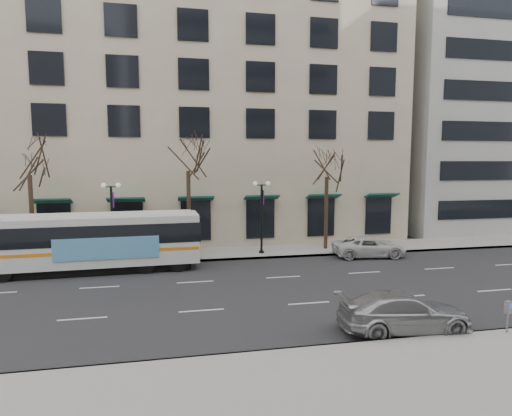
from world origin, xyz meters
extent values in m
plane|color=black|center=(0.00, 0.00, 0.00)|extent=(160.00, 160.00, 0.00)
cube|color=gray|center=(5.00, 9.00, 0.07)|extent=(80.00, 4.00, 0.15)
cube|color=tan|center=(-2.00, 21.00, 12.00)|extent=(40.00, 20.00, 24.00)
cube|color=#999993|center=(32.00, 21.00, 17.50)|extent=(25.00, 20.00, 35.00)
cylinder|color=black|center=(-10.00, 8.80, 2.87)|extent=(0.28, 0.28, 5.74)
cylinder|color=black|center=(0.00, 8.80, 2.97)|extent=(0.28, 0.28, 5.95)
cylinder|color=black|center=(10.00, 8.80, 2.73)|extent=(0.28, 0.28, 5.46)
cylinder|color=black|center=(-5.00, 8.20, 2.50)|extent=(0.16, 0.16, 5.00)
cylinder|color=black|center=(-5.00, 8.20, 0.15)|extent=(0.36, 0.36, 0.30)
cube|color=black|center=(-5.00, 8.20, 4.95)|extent=(0.90, 0.06, 0.06)
sphere|color=silver|center=(-5.45, 8.20, 5.05)|extent=(0.32, 0.32, 0.32)
sphere|color=silver|center=(-4.55, 8.20, 5.05)|extent=(0.32, 0.32, 0.32)
cube|color=#591D6E|center=(-4.88, 8.20, 4.10)|extent=(0.04, 0.45, 1.00)
cylinder|color=black|center=(5.00, 8.20, 2.50)|extent=(0.16, 0.16, 5.00)
cylinder|color=black|center=(5.00, 8.20, 0.15)|extent=(0.36, 0.36, 0.30)
cube|color=black|center=(5.00, 8.20, 4.95)|extent=(0.90, 0.06, 0.06)
sphere|color=silver|center=(4.55, 8.20, 5.05)|extent=(0.32, 0.32, 0.32)
sphere|color=silver|center=(5.45, 8.20, 5.05)|extent=(0.32, 0.32, 0.32)
cube|color=#591D6E|center=(5.12, 8.20, 4.10)|extent=(0.04, 0.45, 1.00)
cube|color=silver|center=(-5.97, 5.80, 1.93)|extent=(12.81, 3.23, 2.92)
cube|color=black|center=(-5.97, 5.80, 0.29)|extent=(11.78, 2.86, 0.48)
cube|color=black|center=(-5.65, 5.81, 2.39)|extent=(12.31, 3.25, 1.17)
cube|color=orange|center=(-5.97, 5.80, 1.43)|extent=(12.69, 3.25, 0.19)
cube|color=#559DCE|center=(-4.86, 4.43, 1.64)|extent=(5.83, 0.28, 1.27)
cube|color=silver|center=(-5.97, 5.80, 3.42)|extent=(12.17, 2.93, 0.08)
cylinder|color=black|center=(-10.37, 4.42, 0.53)|extent=(1.07, 0.34, 1.06)
cylinder|color=black|center=(-10.46, 6.85, 0.53)|extent=(1.07, 0.34, 1.06)
cylinder|color=black|center=(-2.75, 4.70, 0.53)|extent=(1.07, 0.34, 1.06)
cylinder|color=black|center=(-2.84, 7.14, 0.53)|extent=(1.07, 0.34, 1.06)
cylinder|color=black|center=(-0.84, 4.77, 0.53)|extent=(1.07, 0.34, 1.06)
cylinder|color=black|center=(-0.93, 7.21, 0.53)|extent=(1.07, 0.34, 1.06)
imported|color=#ABADB2|center=(7.60, -6.13, 0.75)|extent=(5.30, 2.47, 1.50)
imported|color=silver|center=(12.21, 6.20, 0.69)|extent=(5.19, 2.84, 1.38)
cylinder|color=gray|center=(11.15, -7.40, 0.57)|extent=(0.08, 0.08, 0.85)
cube|color=gray|center=(11.15, -7.40, 1.14)|extent=(0.30, 0.23, 0.47)
cube|color=blue|center=(11.13, -7.48, 1.20)|extent=(0.13, 0.05, 0.17)
camera|label=1|loc=(-1.27, -20.78, 6.62)|focal=30.00mm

